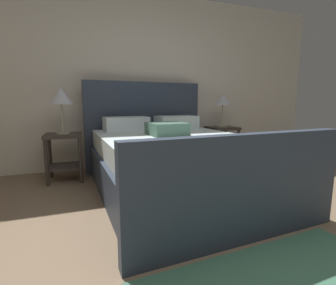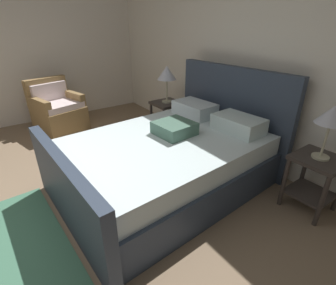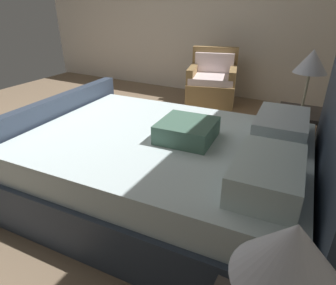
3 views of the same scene
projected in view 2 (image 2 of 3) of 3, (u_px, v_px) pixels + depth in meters
ground_plane at (16, 237)px, 2.32m from camera, size 6.28×5.84×0.02m
wall_back at (246, 62)px, 3.30m from camera, size 6.40×0.12×2.61m
bed at (170, 158)px, 2.93m from camera, size 1.88×2.44×1.29m
nightstand_right at (315, 175)px, 2.52m from camera, size 0.44×0.44×0.60m
table_lamp_right at (332, 117)px, 2.25m from camera, size 0.27×0.27×0.52m
nightstand_left at (167, 114)px, 4.19m from camera, size 0.44×0.44×0.60m
table_lamp_left at (167, 74)px, 3.90m from camera, size 0.30×0.30×0.58m
armchair at (58, 111)px, 4.49m from camera, size 0.89×0.88×0.90m
area_rug at (7, 250)px, 2.17m from camera, size 1.61×1.00×0.01m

